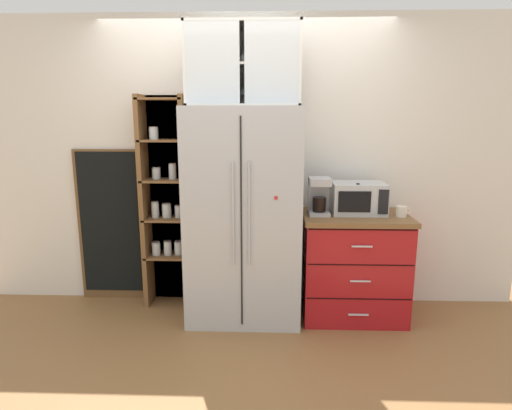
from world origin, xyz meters
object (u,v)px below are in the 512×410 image
refrigerator (244,215)px  mug_cream (402,211)px  bottle_amber (357,202)px  coffee_maker (319,196)px  microwave (358,198)px  chalkboard_menu (111,225)px

refrigerator → mug_cream: bearing=-1.7°
bottle_amber → coffee_maker: bearing=170.7°
bottle_amber → mug_cream: bearing=-3.9°
mug_cream → bottle_amber: bottle_amber is taller
microwave → chalkboard_menu: bearing=174.2°
microwave → mug_cream: 0.36m
refrigerator → chalkboard_menu: size_ratio=1.26×
refrigerator → chalkboard_menu: refrigerator is taller
microwave → coffee_maker: bearing=-172.8°
refrigerator → bottle_amber: (0.93, -0.01, 0.13)m
coffee_maker → mug_cream: 0.68m
refrigerator → chalkboard_menu: 1.30m
microwave → bottle_amber: size_ratio=1.63×
mug_cream → chalkboard_menu: bearing=172.3°
microwave → chalkboard_menu: 2.24m
coffee_maker → chalkboard_menu: chalkboard_menu is taller
coffee_maker → bottle_amber: coffee_maker is taller
mug_cream → chalkboard_menu: 2.57m
mug_cream → bottle_amber: (-0.36, 0.02, 0.07)m
coffee_maker → chalkboard_menu: 1.93m
refrigerator → chalkboard_menu: bearing=166.4°
refrigerator → microwave: refrigerator is taller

